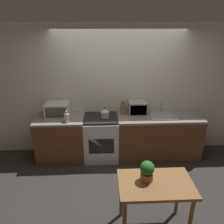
% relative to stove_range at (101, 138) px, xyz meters
% --- Properties ---
extents(ground_plane, '(16.00, 16.00, 0.00)m').
position_rel_stove_range_xyz_m(ground_plane, '(0.36, -0.61, -0.45)').
color(ground_plane, '#33302D').
extents(wall_back, '(10.00, 0.06, 2.60)m').
position_rel_stove_range_xyz_m(wall_back, '(0.36, 0.34, 0.85)').
color(wall_back, silver).
rests_on(wall_back, ground_plane).
extents(counter_left_run, '(0.94, 0.62, 0.90)m').
position_rel_stove_range_xyz_m(counter_left_run, '(-0.80, 0.00, 0.00)').
color(counter_left_run, brown).
rests_on(counter_left_run, ground_plane).
extents(counter_right_run, '(1.66, 0.62, 0.90)m').
position_rel_stove_range_xyz_m(counter_right_run, '(1.16, 0.00, 0.00)').
color(counter_right_run, brown).
rests_on(counter_right_run, ground_plane).
extents(stove_range, '(0.67, 0.62, 0.90)m').
position_rel_stove_range_xyz_m(stove_range, '(0.00, 0.00, 0.00)').
color(stove_range, silver).
rests_on(stove_range, ground_plane).
extents(kettle, '(0.16, 0.16, 0.20)m').
position_rel_stove_range_xyz_m(kettle, '(0.08, 0.00, 0.54)').
color(kettle, beige).
rests_on(kettle, stove_range).
extents(microwave, '(0.46, 0.34, 0.26)m').
position_rel_stove_range_xyz_m(microwave, '(-0.85, 0.12, 0.58)').
color(microwave, silver).
rests_on(microwave, counter_left_run).
extents(bottle, '(0.09, 0.09, 0.22)m').
position_rel_stove_range_xyz_m(bottle, '(-0.63, -0.17, 0.54)').
color(bottle, silver).
rests_on(bottle, counter_left_run).
extents(knife_block, '(0.12, 0.10, 0.27)m').
position_rel_stove_range_xyz_m(knife_block, '(0.44, 0.15, 0.55)').
color(knife_block, brown).
rests_on(knife_block, counter_right_run).
extents(toaster_oven, '(0.37, 0.28, 0.26)m').
position_rel_stove_range_xyz_m(toaster_oven, '(0.74, 0.15, 0.58)').
color(toaster_oven, '#999BA0').
rests_on(toaster_oven, counter_right_run).
extents(sink_basin, '(0.49, 0.41, 0.24)m').
position_rel_stove_range_xyz_m(sink_basin, '(1.21, 0.01, 0.47)').
color(sink_basin, '#999BA0').
rests_on(sink_basin, counter_right_run).
extents(dining_table, '(0.93, 0.58, 0.78)m').
position_rel_stove_range_xyz_m(dining_table, '(0.69, -1.74, 0.21)').
color(dining_table, brown).
rests_on(dining_table, ground_plane).
extents(potted_plant, '(0.18, 0.18, 0.27)m').
position_rel_stove_range_xyz_m(potted_plant, '(0.58, -1.68, 0.47)').
color(potted_plant, '#9E5B3D').
rests_on(potted_plant, dining_table).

